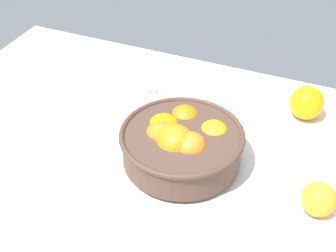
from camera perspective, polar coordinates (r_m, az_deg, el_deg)
name	(u,v)px	position (r cm, az deg, el deg)	size (l,w,h in cm)	color
ground_plane	(148,164)	(108.12, -2.44, -4.69)	(126.49, 92.11, 3.00)	white
fruit_bowl	(181,143)	(103.20, 1.59, -2.12)	(27.36, 27.36, 11.22)	#473328
loose_orange_2	(306,103)	(121.91, 16.48, 2.72)	(8.51, 8.51, 8.51)	orange
loose_orange_4	(319,199)	(98.25, 17.83, -8.47)	(7.07, 7.07, 7.07)	orange
herb_sprig_1	(153,91)	(128.18, -1.80, 4.22)	(8.41, 3.76, 0.92)	#418837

